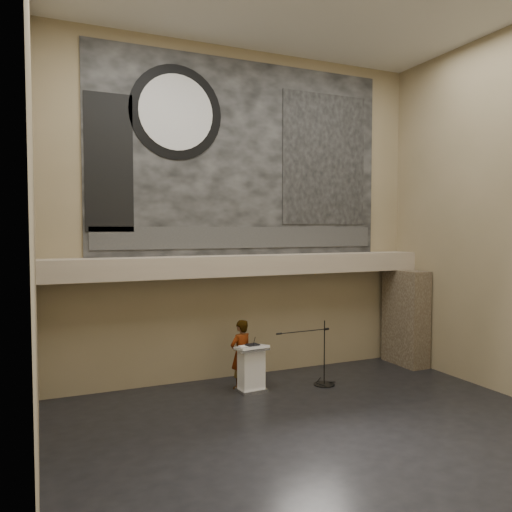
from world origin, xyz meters
name	(u,v)px	position (x,y,z in m)	size (l,w,h in m)	color
floor	(323,430)	(0.00, 0.00, 0.00)	(10.00, 10.00, 0.00)	black
wall_back	(244,214)	(0.00, 4.00, 4.25)	(10.00, 0.02, 8.50)	#817252
wall_front	(508,195)	(0.00, -4.00, 4.25)	(10.00, 0.02, 8.50)	#817252
wall_left	(33,203)	(-5.00, 0.00, 4.25)	(0.02, 8.00, 8.50)	#817252
soffit	(250,265)	(0.00, 3.60, 2.95)	(10.00, 0.80, 0.50)	gray
sprinkler_left	(190,279)	(-1.60, 3.55, 2.67)	(0.04, 0.04, 0.06)	#B2893D
sprinkler_right	(315,273)	(1.90, 3.55, 2.67)	(0.04, 0.04, 0.06)	#B2893D
banner	(244,158)	(0.00, 3.97, 5.70)	(8.00, 0.05, 5.00)	black
banner_text_strip	(245,237)	(0.00, 3.93, 3.65)	(7.76, 0.02, 0.55)	#2E2E2E
banner_clock_rim	(176,112)	(-1.80, 3.93, 6.70)	(2.30, 2.30, 0.02)	black
banner_clock_face	(176,112)	(-1.80, 3.91, 6.70)	(1.84, 1.84, 0.02)	silver
banner_building_print	(325,160)	(2.40, 3.93, 5.80)	(2.60, 0.02, 3.60)	black
banner_brick_print	(109,163)	(-3.40, 3.93, 5.40)	(1.10, 0.02, 3.20)	black
stone_pier	(405,317)	(4.65, 3.15, 1.35)	(0.60, 1.40, 2.70)	#44382A
lectern	(251,369)	(-0.36, 2.65, 0.55)	(0.75, 0.57, 1.13)	silver
binder	(253,345)	(-0.33, 2.66, 1.12)	(0.29, 0.23, 0.04)	black
papers	(245,346)	(-0.53, 2.64, 1.10)	(0.22, 0.30, 0.01)	silver
speaker_person	(241,354)	(-0.50, 2.98, 0.84)	(0.61, 0.40, 1.68)	white
mic_stand	(322,375)	(1.45, 2.40, 0.24)	(1.60, 0.52, 1.61)	black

